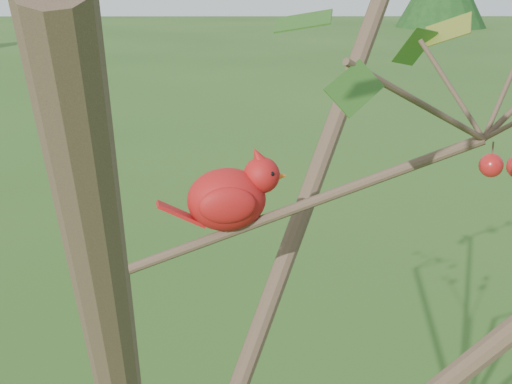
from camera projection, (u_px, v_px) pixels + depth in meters
crabapple_tree at (148, 202)px, 1.08m from camera, size 2.35×2.05×2.95m
cardinal at (231, 196)px, 1.19m from camera, size 0.22×0.13×0.15m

